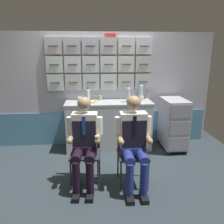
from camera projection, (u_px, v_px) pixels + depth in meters
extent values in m
cube|color=#2A3439|center=(109.00, 179.00, 3.34)|extent=(4.80, 4.80, 0.04)
cube|color=#B3B2C0|center=(103.00, 90.00, 4.38)|extent=(4.20, 0.06, 2.15)
cube|color=teal|center=(103.00, 127.00, 4.54)|extent=(4.12, 0.01, 0.65)
cube|color=silver|center=(56.00, 82.00, 4.21)|extent=(0.30, 0.06, 0.30)
cylinder|color=black|center=(55.00, 83.00, 4.17)|extent=(0.17, 0.01, 0.01)
cube|color=#B2B4B5|center=(74.00, 82.00, 4.24)|extent=(0.30, 0.06, 0.30)
cylinder|color=#232921|center=(73.00, 82.00, 4.20)|extent=(0.17, 0.01, 0.01)
cube|color=#B2C1B9|center=(91.00, 82.00, 4.26)|extent=(0.30, 0.06, 0.30)
cylinder|color=#23222D|center=(91.00, 82.00, 4.23)|extent=(0.17, 0.01, 0.01)
cube|color=silver|center=(109.00, 82.00, 4.29)|extent=(0.30, 0.06, 0.30)
cylinder|color=#232226|center=(109.00, 82.00, 4.26)|extent=(0.17, 0.01, 0.01)
cube|color=#B8B9B6|center=(126.00, 82.00, 4.32)|extent=(0.30, 0.06, 0.30)
cylinder|color=#28292A|center=(126.00, 82.00, 4.28)|extent=(0.17, 0.01, 0.01)
cube|color=#B8B3B8|center=(143.00, 81.00, 4.35)|extent=(0.30, 0.06, 0.30)
cylinder|color=#232430|center=(143.00, 82.00, 4.31)|extent=(0.17, 0.01, 0.01)
cube|color=silver|center=(54.00, 64.00, 4.12)|extent=(0.30, 0.06, 0.30)
cylinder|color=#21282C|center=(54.00, 65.00, 4.09)|extent=(0.17, 0.01, 0.01)
cube|color=silver|center=(73.00, 64.00, 4.15)|extent=(0.30, 0.06, 0.30)
cylinder|color=#271F24|center=(73.00, 64.00, 4.11)|extent=(0.17, 0.01, 0.01)
cube|color=silver|center=(91.00, 64.00, 4.18)|extent=(0.30, 0.06, 0.30)
cylinder|color=black|center=(91.00, 64.00, 4.14)|extent=(0.17, 0.01, 0.01)
cube|color=silver|center=(109.00, 64.00, 4.21)|extent=(0.30, 0.06, 0.30)
cylinder|color=#1C212C|center=(109.00, 64.00, 4.17)|extent=(0.17, 0.01, 0.01)
cube|color=silver|center=(126.00, 64.00, 4.24)|extent=(0.30, 0.06, 0.30)
cylinder|color=#1C1E30|center=(126.00, 64.00, 4.20)|extent=(0.17, 0.01, 0.01)
cube|color=#BBB9BA|center=(143.00, 64.00, 4.27)|extent=(0.30, 0.06, 0.30)
cylinder|color=#21242A|center=(144.00, 64.00, 4.23)|extent=(0.17, 0.01, 0.01)
cube|color=#B3AFAE|center=(53.00, 46.00, 4.04)|extent=(0.30, 0.06, 0.30)
cylinder|color=#26242D|center=(53.00, 46.00, 4.00)|extent=(0.17, 0.01, 0.01)
cube|color=#A5A9AF|center=(72.00, 46.00, 4.07)|extent=(0.30, 0.06, 0.30)
cylinder|color=#271E2B|center=(72.00, 46.00, 4.03)|extent=(0.17, 0.01, 0.01)
cube|color=#A9A9B3|center=(90.00, 46.00, 4.10)|extent=(0.30, 0.06, 0.30)
cylinder|color=#2A1C24|center=(90.00, 46.00, 4.06)|extent=(0.17, 0.01, 0.01)
cube|color=#B7B4B7|center=(109.00, 46.00, 4.12)|extent=(0.30, 0.06, 0.30)
cylinder|color=black|center=(109.00, 46.00, 4.09)|extent=(0.17, 0.01, 0.01)
cube|color=silver|center=(126.00, 46.00, 4.15)|extent=(0.30, 0.06, 0.30)
cylinder|color=#292325|center=(127.00, 46.00, 4.12)|extent=(0.17, 0.01, 0.01)
cube|color=silver|center=(144.00, 46.00, 4.18)|extent=(0.30, 0.06, 0.30)
cylinder|color=#23202E|center=(145.00, 46.00, 4.14)|extent=(0.17, 0.01, 0.01)
cube|color=red|center=(110.00, 35.00, 4.09)|extent=(0.20, 0.02, 0.05)
cube|color=silver|center=(109.00, 126.00, 4.28)|extent=(1.56, 0.52, 0.88)
cube|color=#ACB3B6|center=(109.00, 103.00, 4.16)|extent=(1.59, 0.53, 0.03)
sphere|color=black|center=(169.00, 153.00, 4.06)|extent=(0.07, 0.07, 0.07)
sphere|color=black|center=(185.00, 152.00, 4.09)|extent=(0.07, 0.07, 0.07)
sphere|color=black|center=(160.00, 141.00, 4.59)|extent=(0.07, 0.07, 0.07)
sphere|color=black|center=(174.00, 141.00, 4.62)|extent=(0.07, 0.07, 0.07)
cube|color=#AFADBA|center=(173.00, 123.00, 4.22)|extent=(0.40, 0.64, 0.89)
cube|color=#9A99A6|center=(179.00, 144.00, 3.98)|extent=(0.35, 0.01, 0.24)
cube|color=#9A99A6|center=(180.00, 128.00, 3.91)|extent=(0.35, 0.01, 0.24)
cube|color=#9A99A6|center=(181.00, 112.00, 3.83)|extent=(0.35, 0.01, 0.24)
cylinder|color=#28282D|center=(181.00, 104.00, 3.82)|extent=(0.32, 0.02, 0.02)
cylinder|color=#2D2D33|center=(71.00, 176.00, 2.98)|extent=(0.02, 0.02, 0.43)
cylinder|color=#2D2D33|center=(98.00, 176.00, 2.98)|extent=(0.02, 0.02, 0.43)
cylinder|color=#2D2D33|center=(75.00, 163.00, 3.33)|extent=(0.02, 0.02, 0.43)
cylinder|color=#2D2D33|center=(100.00, 163.00, 3.33)|extent=(0.02, 0.02, 0.43)
cube|color=#25252C|center=(86.00, 154.00, 3.10)|extent=(0.43, 0.43, 0.02)
cube|color=#25252C|center=(87.00, 134.00, 3.23)|extent=(0.37, 0.06, 0.40)
cylinder|color=#2D2D33|center=(74.00, 135.00, 3.22)|extent=(0.02, 0.02, 0.40)
cylinder|color=#2D2D33|center=(99.00, 135.00, 3.22)|extent=(0.02, 0.02, 0.40)
cube|color=black|center=(77.00, 196.00, 2.86)|extent=(0.11, 0.23, 0.06)
cube|color=black|center=(90.00, 196.00, 2.86)|extent=(0.11, 0.23, 0.06)
cylinder|color=black|center=(76.00, 177.00, 2.84)|extent=(0.10, 0.10, 0.42)
cylinder|color=black|center=(90.00, 177.00, 2.84)|extent=(0.10, 0.10, 0.42)
cylinder|color=black|center=(77.00, 155.00, 2.93)|extent=(0.16, 0.36, 0.13)
cylinder|color=black|center=(91.00, 155.00, 2.93)|extent=(0.16, 0.36, 0.13)
cube|color=black|center=(85.00, 149.00, 3.08)|extent=(0.33, 0.23, 0.12)
cube|color=white|center=(85.00, 129.00, 3.03)|extent=(0.35, 0.21, 0.44)
cube|color=black|center=(84.00, 134.00, 2.94)|extent=(0.31, 0.04, 0.35)
cube|color=#183F94|center=(84.00, 126.00, 2.91)|extent=(0.04, 0.01, 0.25)
cylinder|color=white|center=(70.00, 126.00, 3.01)|extent=(0.08, 0.08, 0.24)
cylinder|color=#9C8058|center=(71.00, 138.00, 2.95)|extent=(0.09, 0.23, 0.07)
sphere|color=#9C8058|center=(69.00, 141.00, 2.86)|extent=(0.08, 0.08, 0.08)
cylinder|color=white|center=(99.00, 126.00, 3.02)|extent=(0.08, 0.08, 0.24)
cylinder|color=#9C8058|center=(98.00, 138.00, 2.96)|extent=(0.09, 0.23, 0.07)
sphere|color=#9C8058|center=(97.00, 141.00, 2.86)|extent=(0.08, 0.08, 0.08)
cylinder|color=tan|center=(97.00, 138.00, 2.85)|extent=(0.06, 0.06, 0.06)
sphere|color=#9C8058|center=(84.00, 104.00, 2.94)|extent=(0.18, 0.18, 0.18)
ellipsoid|color=black|center=(84.00, 102.00, 2.95)|extent=(0.18, 0.17, 0.12)
cylinder|color=#2D2D33|center=(121.00, 177.00, 2.94)|extent=(0.02, 0.02, 0.43)
cylinder|color=#2D2D33|center=(148.00, 176.00, 2.97)|extent=(0.02, 0.02, 0.43)
cylinder|color=#2D2D33|center=(118.00, 164.00, 3.29)|extent=(0.02, 0.02, 0.43)
cylinder|color=#2D2D33|center=(142.00, 163.00, 3.32)|extent=(0.02, 0.02, 0.43)
cube|color=#25252C|center=(133.00, 155.00, 3.07)|extent=(0.40, 0.40, 0.02)
cube|color=#25252C|center=(131.00, 135.00, 3.20)|extent=(0.37, 0.03, 0.40)
cylinder|color=#2D2D33|center=(118.00, 136.00, 3.18)|extent=(0.02, 0.02, 0.40)
cylinder|color=#2D2D33|center=(143.00, 135.00, 3.20)|extent=(0.02, 0.02, 0.40)
cube|color=black|center=(130.00, 198.00, 2.82)|extent=(0.09, 0.22, 0.06)
cube|color=black|center=(144.00, 198.00, 2.83)|extent=(0.09, 0.22, 0.06)
cylinder|color=navy|center=(130.00, 179.00, 2.79)|extent=(0.10, 0.10, 0.42)
cylinder|color=navy|center=(144.00, 179.00, 2.81)|extent=(0.10, 0.10, 0.42)
cylinder|color=navy|center=(128.00, 156.00, 2.89)|extent=(0.13, 0.36, 0.13)
cylinder|color=navy|center=(142.00, 156.00, 2.90)|extent=(0.13, 0.36, 0.13)
cube|color=navy|center=(133.00, 150.00, 3.05)|extent=(0.33, 0.20, 0.12)
cube|color=white|center=(133.00, 129.00, 3.00)|extent=(0.35, 0.19, 0.46)
cube|color=black|center=(134.00, 134.00, 2.91)|extent=(0.32, 0.01, 0.37)
cube|color=black|center=(135.00, 126.00, 2.87)|extent=(0.04, 0.01, 0.26)
cylinder|color=white|center=(118.00, 126.00, 2.97)|extent=(0.08, 0.08, 0.25)
cylinder|color=#A7815B|center=(120.00, 139.00, 2.91)|extent=(0.07, 0.23, 0.07)
sphere|color=#A7815B|center=(121.00, 142.00, 2.81)|extent=(0.08, 0.08, 0.08)
cylinder|color=white|center=(148.00, 125.00, 3.00)|extent=(0.08, 0.08, 0.25)
cylinder|color=#A7815B|center=(148.00, 138.00, 2.94)|extent=(0.07, 0.23, 0.07)
sphere|color=#A7815B|center=(150.00, 141.00, 2.84)|extent=(0.08, 0.08, 0.08)
sphere|color=#A7815B|center=(134.00, 103.00, 2.90)|extent=(0.18, 0.18, 0.18)
ellipsoid|color=gray|center=(134.00, 101.00, 2.91)|extent=(0.18, 0.16, 0.13)
cylinder|color=silver|center=(128.00, 95.00, 4.09)|extent=(0.08, 0.08, 0.26)
cone|color=silver|center=(128.00, 88.00, 4.06)|extent=(0.08, 0.08, 0.02)
cylinder|color=blue|center=(128.00, 86.00, 4.05)|extent=(0.03, 0.03, 0.02)
cylinder|color=silver|center=(141.00, 93.00, 4.32)|extent=(0.07, 0.07, 0.27)
cone|color=silver|center=(141.00, 85.00, 4.28)|extent=(0.07, 0.07, 0.02)
cylinder|color=blue|center=(141.00, 84.00, 4.28)|extent=(0.03, 0.03, 0.02)
cylinder|color=silver|center=(88.00, 96.00, 4.19)|extent=(0.06, 0.06, 0.21)
cone|color=silver|center=(88.00, 89.00, 4.16)|extent=(0.06, 0.06, 0.02)
cylinder|color=black|center=(88.00, 88.00, 4.16)|extent=(0.03, 0.03, 0.02)
cylinder|color=silver|center=(142.00, 99.00, 4.23)|extent=(0.07, 0.07, 0.09)
cylinder|color=#382114|center=(142.00, 97.00, 4.22)|extent=(0.06, 0.06, 0.01)
cylinder|color=white|center=(80.00, 99.00, 4.20)|extent=(0.07, 0.07, 0.08)
cylinder|color=#382114|center=(80.00, 97.00, 4.19)|extent=(0.06, 0.06, 0.01)
cylinder|color=tan|center=(100.00, 98.00, 4.30)|extent=(0.06, 0.06, 0.09)
cylinder|color=#382114|center=(100.00, 96.00, 4.29)|extent=(0.05, 0.05, 0.01)
cylinder|color=tan|center=(134.00, 100.00, 4.22)|extent=(0.06, 0.06, 0.06)
cylinder|color=#382114|center=(134.00, 98.00, 4.21)|extent=(0.05, 0.05, 0.01)
ellipsoid|color=yellow|center=(91.00, 102.00, 4.03)|extent=(0.17, 0.10, 0.04)
cylinder|color=#4C3819|center=(95.00, 101.00, 4.07)|extent=(0.01, 0.01, 0.02)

